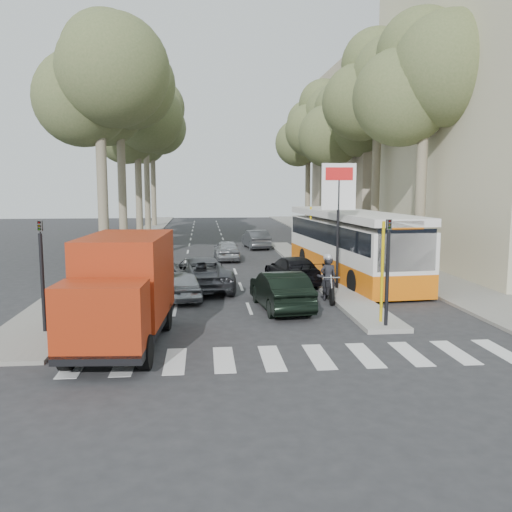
% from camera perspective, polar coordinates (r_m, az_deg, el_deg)
% --- Properties ---
extents(ground, '(120.00, 120.00, 0.00)m').
position_cam_1_polar(ground, '(18.89, 2.54, -6.84)').
color(ground, '#28282B').
rests_on(ground, ground).
extents(sidewalk_right, '(3.20, 70.00, 0.12)m').
position_cam_1_polar(sidewalk_right, '(44.79, 8.93, 1.49)').
color(sidewalk_right, gray).
rests_on(sidewalk_right, ground).
extents(median_left, '(2.40, 64.00, 0.12)m').
position_cam_1_polar(median_left, '(46.66, -12.21, 1.65)').
color(median_left, gray).
rests_on(median_left, ground).
extents(traffic_island, '(1.50, 26.00, 0.16)m').
position_cam_1_polar(traffic_island, '(30.05, 5.71, -1.34)').
color(traffic_island, gray).
rests_on(traffic_island, ground).
extents(building_far, '(11.00, 20.00, 16.00)m').
position_cam_1_polar(building_far, '(55.27, 13.78, 10.74)').
color(building_far, '#B7A88E').
rests_on(building_far, ground).
extents(billboard, '(1.50, 12.10, 5.60)m').
position_cam_1_polar(billboard, '(23.87, 8.66, 5.08)').
color(billboard, yellow).
rests_on(billboard, ground).
extents(traffic_light_island, '(0.16, 0.41, 3.60)m').
position_cam_1_polar(traffic_light_island, '(17.76, 13.73, 0.20)').
color(traffic_light_island, black).
rests_on(traffic_light_island, ground).
extents(traffic_light_left, '(0.16, 0.41, 3.60)m').
position_cam_1_polar(traffic_light_left, '(17.96, -21.68, -0.04)').
color(traffic_light_left, black).
rests_on(traffic_light_left, ground).
extents(tree_l_a, '(7.40, 7.20, 14.10)m').
position_cam_1_polar(tree_l_a, '(31.21, -15.99, 17.76)').
color(tree_l_a, '#6B604C').
rests_on(tree_l_a, ground).
extents(tree_l_b, '(7.40, 7.20, 14.88)m').
position_cam_1_polar(tree_l_b, '(39.13, -14.00, 16.69)').
color(tree_l_b, '#6B604C').
rests_on(tree_l_b, ground).
extents(tree_l_c, '(7.40, 7.20, 13.71)m').
position_cam_1_polar(tree_l_c, '(46.82, -12.26, 13.91)').
color(tree_l_c, '#6B604C').
rests_on(tree_l_c, ground).
extents(tree_l_d, '(7.40, 7.20, 15.66)m').
position_cam_1_polar(tree_l_d, '(54.94, -11.44, 14.77)').
color(tree_l_d, '#6B604C').
rests_on(tree_l_d, ground).
extents(tree_l_e, '(7.40, 7.20, 14.49)m').
position_cam_1_polar(tree_l_e, '(62.75, -10.76, 12.91)').
color(tree_l_e, '#6B604C').
rests_on(tree_l_e, ground).
extents(tree_r_a, '(7.40, 7.20, 14.10)m').
position_cam_1_polar(tree_r_a, '(31.10, 17.54, 17.74)').
color(tree_r_a, '#6B604C').
rests_on(tree_r_a, ground).
extents(tree_r_b, '(7.40, 7.20, 15.27)m').
position_cam_1_polar(tree_r_b, '(38.70, 12.89, 17.35)').
color(tree_r_b, '#6B604C').
rests_on(tree_r_b, ground).
extents(tree_r_c, '(7.40, 7.20, 13.32)m').
position_cam_1_polar(tree_r_c, '(46.01, 9.35, 13.66)').
color(tree_r_c, '#6B604C').
rests_on(tree_r_c, ground).
extents(tree_r_d, '(7.40, 7.20, 14.88)m').
position_cam_1_polar(tree_r_d, '(53.91, 7.24, 14.26)').
color(tree_r_d, '#6B604C').
rests_on(tree_r_d, ground).
extents(tree_r_e, '(7.40, 7.20, 14.10)m').
position_cam_1_polar(tree_r_e, '(61.64, 5.63, 12.78)').
color(tree_r_e, '#6B604C').
rests_on(tree_r_e, ground).
extents(silver_hatchback, '(1.87, 3.73, 1.22)m').
position_cam_1_polar(silver_hatchback, '(22.50, -7.75, -2.98)').
color(silver_hatchback, '#A4A6AC').
rests_on(silver_hatchback, ground).
extents(dark_hatchback, '(2.02, 4.58, 1.46)m').
position_cam_1_polar(dark_hatchback, '(20.49, 2.61, -3.61)').
color(dark_hatchback, black).
rests_on(dark_hatchback, ground).
extents(queue_car_a, '(3.11, 5.60, 1.48)m').
position_cam_1_polar(queue_car_a, '(24.43, -5.91, -1.81)').
color(queue_car_a, '#494B50').
rests_on(queue_car_a, ground).
extents(queue_car_b, '(2.43, 4.73, 1.31)m').
position_cam_1_polar(queue_car_b, '(25.78, 3.85, -1.49)').
color(queue_car_b, black).
rests_on(queue_car_b, ground).
extents(queue_car_c, '(1.63, 3.80, 1.28)m').
position_cam_1_polar(queue_car_c, '(33.80, -3.09, 0.63)').
color(queue_car_c, '#9FA2A6').
rests_on(queue_car_c, ground).
extents(queue_car_d, '(1.88, 4.27, 1.36)m').
position_cam_1_polar(queue_car_d, '(40.13, -0.01, 1.79)').
color(queue_car_d, '#4D4F55').
rests_on(queue_car_d, ground).
extents(queue_car_e, '(2.19, 5.02, 1.44)m').
position_cam_1_polar(queue_car_e, '(28.68, -12.94, -0.63)').
color(queue_car_e, black).
rests_on(queue_car_e, ground).
extents(red_truck, '(2.66, 6.11, 3.19)m').
position_cam_1_polar(red_truck, '(16.26, -13.82, -3.32)').
color(red_truck, black).
rests_on(red_truck, ground).
extents(city_bus, '(3.89, 13.05, 3.39)m').
position_cam_1_polar(city_bus, '(27.93, 9.82, 1.45)').
color(city_bus, orange).
rests_on(city_bus, ground).
extents(motorcycle, '(0.84, 2.27, 1.93)m').
position_cam_1_polar(motorcycle, '(22.27, 7.54, -2.39)').
color(motorcycle, black).
rests_on(motorcycle, ground).
extents(pedestrian_near, '(0.98, 1.06, 1.66)m').
position_cam_1_polar(pedestrian_near, '(25.35, 17.25, -1.29)').
color(pedestrian_near, '#3C2D44').
rests_on(pedestrian_near, sidewalk_right).
extents(pedestrian_far, '(1.33, 0.96, 1.88)m').
position_cam_1_polar(pedestrian_far, '(34.26, 15.44, 1.17)').
color(pedestrian_far, '#625949').
rests_on(pedestrian_far, sidewalk_right).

